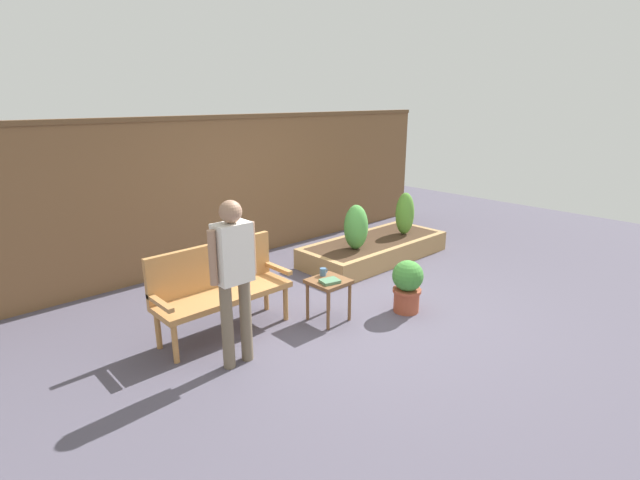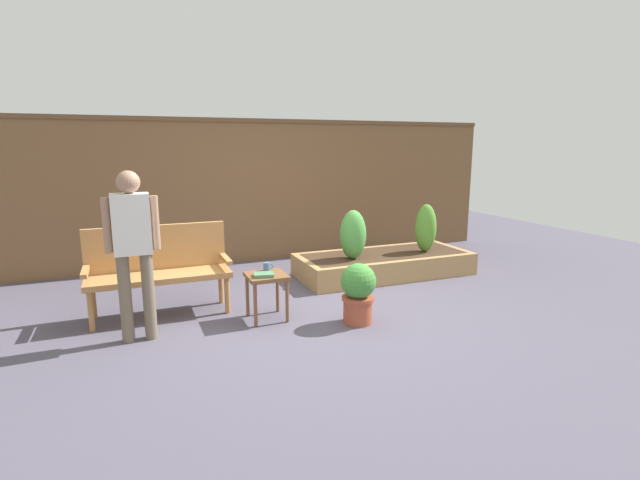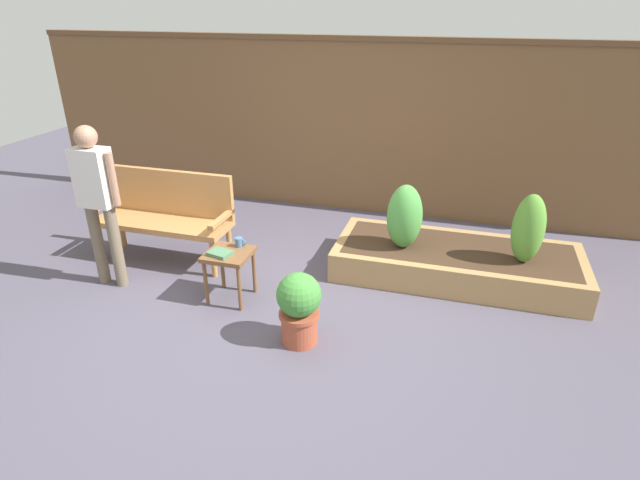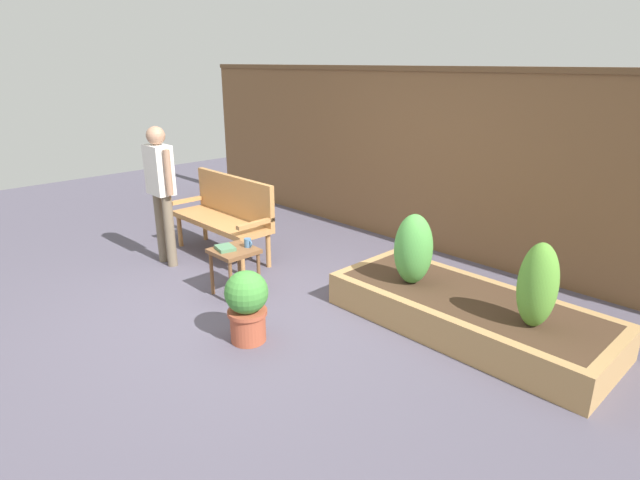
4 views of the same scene
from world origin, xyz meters
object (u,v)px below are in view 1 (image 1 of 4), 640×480
Objects in this scene: person_by_bench at (234,270)px; garden_bench at (219,283)px; potted_boxwood at (407,284)px; shrub_far_corner at (405,214)px; side_table at (329,287)px; cup_on_table at (323,272)px; shrub_near_bench at (356,227)px; book_on_table at (330,281)px.

garden_bench is at bearing 70.86° from person_by_bench.
potted_boxwood is 0.40× the size of person_by_bench.
shrub_far_corner is 3.96m from person_by_bench.
side_table is 4.53× the size of cup_on_table.
shrub_near_bench is 0.96× the size of shrub_far_corner.
cup_on_table is 0.17× the size of potted_boxwood.
shrub_near_bench reaches higher than cup_on_table.
cup_on_table is 0.16× the size of shrub_far_corner.
cup_on_table is at bearing 70.99° from side_table.
book_on_table is at bearing -114.72° from cup_on_table.
book_on_table is (0.96, -0.67, -0.05)m from garden_bench.
cup_on_table is at bearing 142.61° from potted_boxwood.
shrub_near_bench is 1.13m from shrub_far_corner.
shrub_near_bench is at bearing 29.78° from cup_on_table.
shrub_near_bench is at bearing 46.70° from book_on_table.
side_table is 1.73m from shrub_near_bench.
side_table is at bearing -31.15° from garden_bench.
person_by_bench is (-1.29, -0.21, 0.41)m from cup_on_table.
side_table is 0.74× the size of shrub_near_bench.
garden_bench reaches higher than book_on_table.
potted_boxwood reaches higher than cup_on_table.
book_on_table is 0.31× the size of shrub_near_bench.
cup_on_table is 2.65m from shrub_far_corner.
garden_bench is 2.33× the size of potted_boxwood.
book_on_table is 0.29× the size of shrub_far_corner.
shrub_far_corner is at bearing 14.80° from person_by_bench.
person_by_bench reaches higher than shrub_near_bench.
shrub_near_bench is (2.45, 0.33, 0.08)m from garden_bench.
garden_bench is 0.92× the size of person_by_bench.
side_table is at bearing -109.01° from cup_on_table.
garden_bench is 2.47m from shrub_near_bench.
cup_on_table reaches higher than book_on_table.
side_table is 0.94m from potted_boxwood.
garden_bench is 1.15m from cup_on_table.
person_by_bench is (-1.19, -0.01, 0.44)m from book_on_table.
shrub_near_bench reaches higher than side_table.
garden_bench is 13.59× the size of cup_on_table.
book_on_table is 0.96m from potted_boxwood.
book_on_table is 0.32× the size of potted_boxwood.
book_on_table reaches higher than side_table.
potted_boxwood is at bearing -30.18° from garden_bench.
shrub_near_bench is at bearing 7.63° from garden_bench.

